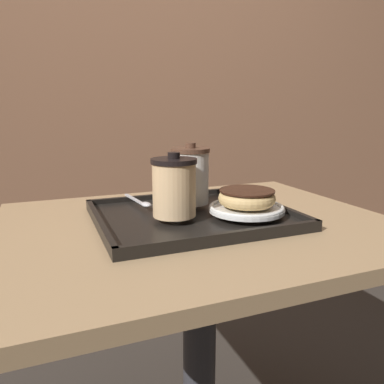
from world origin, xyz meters
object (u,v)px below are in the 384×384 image
object	(u,v)px
donut_chocolate_glazed	(247,197)
spoon	(142,203)
coffee_cup_front	(174,187)
coffee_cup_rear	(191,175)

from	to	relation	value
donut_chocolate_glazed	spoon	bearing A→B (deg)	144.00
coffee_cup_front	coffee_cup_rear	world-z (taller)	coffee_cup_rear
coffee_cup_front	spoon	world-z (taller)	coffee_cup_front
coffee_cup_rear	spoon	bearing A→B (deg)	166.04
donut_chocolate_glazed	spoon	xyz separation A→B (m)	(-0.20, 0.15, -0.03)
coffee_cup_front	coffee_cup_rear	bearing A→B (deg)	50.88
coffee_cup_rear	donut_chocolate_glazed	distance (m)	0.15
coffee_cup_rear	spoon	distance (m)	0.13
spoon	coffee_cup_rear	bearing A→B (deg)	68.66
coffee_cup_front	donut_chocolate_glazed	size ratio (longest dim) A/B	1.07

